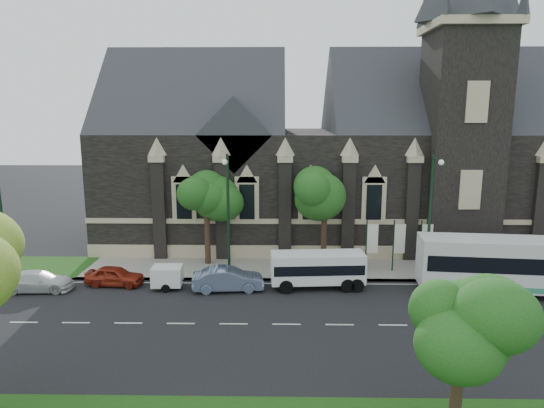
{
  "coord_description": "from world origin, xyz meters",
  "views": [
    {
      "loc": [
        -0.39,
        -25.24,
        11.86
      ],
      "look_at": [
        -0.92,
        6.0,
        5.77
      ],
      "focal_mm": 31.61,
      "sensor_mm": 36.0,
      "label": 1
    }
  ],
  "objects_px": {
    "street_lamp_mid": "(228,210)",
    "sedan": "(228,279)",
    "tree_walk_right": "(327,192)",
    "tree_walk_left": "(209,192)",
    "tour_coach": "(520,265)",
    "car_far_red": "(115,276)",
    "shuttle_bus": "(318,268)",
    "car_far_white": "(38,281)",
    "tree_park_east": "(465,319)",
    "box_trailer": "(167,276)",
    "banner_flag_right": "(425,242)",
    "banner_flag_center": "(397,242)",
    "street_lamp_near": "(431,211)",
    "banner_flag_left": "(370,241)"
  },
  "relations": [
    {
      "from": "street_lamp_mid",
      "to": "sedan",
      "type": "xyz_separation_m",
      "value": [
        0.15,
        -1.91,
        -4.33
      ]
    },
    {
      "from": "tree_walk_right",
      "to": "tree_walk_left",
      "type": "height_order",
      "value": "tree_walk_right"
    },
    {
      "from": "sedan",
      "to": "tour_coach",
      "type": "bearing_deg",
      "value": -97.05
    },
    {
      "from": "tree_walk_left",
      "to": "car_far_red",
      "type": "relative_size",
      "value": 1.93
    },
    {
      "from": "tree_walk_left",
      "to": "shuttle_bus",
      "type": "bearing_deg",
      "value": -31.48
    },
    {
      "from": "sedan",
      "to": "tree_walk_right",
      "type": "bearing_deg",
      "value": -57.89
    },
    {
      "from": "sedan",
      "to": "car_far_white",
      "type": "relative_size",
      "value": 1.03
    },
    {
      "from": "tree_park_east",
      "to": "street_lamp_mid",
      "type": "bearing_deg",
      "value": 121.79
    },
    {
      "from": "tree_park_east",
      "to": "box_trailer",
      "type": "height_order",
      "value": "tree_park_east"
    },
    {
      "from": "tree_walk_left",
      "to": "tour_coach",
      "type": "bearing_deg",
      "value": -15.64
    },
    {
      "from": "tree_walk_left",
      "to": "box_trailer",
      "type": "distance_m",
      "value": 7.48
    },
    {
      "from": "tree_walk_right",
      "to": "banner_flag_right",
      "type": "relative_size",
      "value": 1.95
    },
    {
      "from": "banner_flag_right",
      "to": "box_trailer",
      "type": "distance_m",
      "value": 18.7
    },
    {
      "from": "box_trailer",
      "to": "tree_walk_left",
      "type": "bearing_deg",
      "value": 63.9
    },
    {
      "from": "banner_flag_right",
      "to": "car_far_red",
      "type": "bearing_deg",
      "value": -172.27
    },
    {
      "from": "banner_flag_center",
      "to": "banner_flag_right",
      "type": "height_order",
      "value": "same"
    },
    {
      "from": "tree_walk_right",
      "to": "shuttle_bus",
      "type": "relative_size",
      "value": 1.21
    },
    {
      "from": "shuttle_bus",
      "to": "street_lamp_near",
      "type": "bearing_deg",
      "value": 5.29
    },
    {
      "from": "car_far_white",
      "to": "street_lamp_near",
      "type": "bearing_deg",
      "value": -88.67
    },
    {
      "from": "sedan",
      "to": "car_far_red",
      "type": "bearing_deg",
      "value": 78.19
    },
    {
      "from": "banner_flag_center",
      "to": "car_far_white",
      "type": "relative_size",
      "value": 0.87
    },
    {
      "from": "sedan",
      "to": "car_far_red",
      "type": "xyz_separation_m",
      "value": [
        -7.94,
        0.82,
        -0.11
      ]
    },
    {
      "from": "street_lamp_near",
      "to": "banner_flag_left",
      "type": "bearing_deg",
      "value": 152.82
    },
    {
      "from": "tree_park_east",
      "to": "tree_walk_left",
      "type": "xyz_separation_m",
      "value": [
        -11.97,
        20.03,
        1.12
      ]
    },
    {
      "from": "tree_park_east",
      "to": "box_trailer",
      "type": "distance_m",
      "value": 20.84
    },
    {
      "from": "tree_walk_right",
      "to": "car_far_red",
      "type": "height_order",
      "value": "tree_walk_right"
    },
    {
      "from": "tour_coach",
      "to": "box_trailer",
      "type": "xyz_separation_m",
      "value": [
        -23.28,
        0.66,
        -1.15
      ]
    },
    {
      "from": "street_lamp_mid",
      "to": "shuttle_bus",
      "type": "height_order",
      "value": "street_lamp_mid"
    },
    {
      "from": "banner_flag_left",
      "to": "banner_flag_center",
      "type": "distance_m",
      "value": 2.0
    },
    {
      "from": "street_lamp_near",
      "to": "banner_flag_center",
      "type": "height_order",
      "value": "street_lamp_near"
    },
    {
      "from": "tree_park_east",
      "to": "street_lamp_mid",
      "type": "relative_size",
      "value": 0.7
    },
    {
      "from": "banner_flag_left",
      "to": "box_trailer",
      "type": "distance_m",
      "value": 14.81
    },
    {
      "from": "banner_flag_right",
      "to": "tour_coach",
      "type": "distance_m",
      "value": 6.51
    },
    {
      "from": "tree_walk_right",
      "to": "banner_flag_left",
      "type": "relative_size",
      "value": 1.95
    },
    {
      "from": "banner_flag_right",
      "to": "street_lamp_mid",
      "type": "bearing_deg",
      "value": -172.4
    },
    {
      "from": "banner_flag_right",
      "to": "shuttle_bus",
      "type": "bearing_deg",
      "value": -158.46
    },
    {
      "from": "street_lamp_near",
      "to": "car_far_red",
      "type": "xyz_separation_m",
      "value": [
        -21.8,
        -1.09,
        -4.44
      ]
    },
    {
      "from": "banner_flag_left",
      "to": "shuttle_bus",
      "type": "xyz_separation_m",
      "value": [
        -4.09,
        -3.19,
        -0.97
      ]
    },
    {
      "from": "tree_park_east",
      "to": "banner_flag_center",
      "type": "xyz_separation_m",
      "value": [
        2.11,
        18.32,
        -2.24
      ]
    },
    {
      "from": "street_lamp_mid",
      "to": "tour_coach",
      "type": "height_order",
      "value": "street_lamp_mid"
    },
    {
      "from": "box_trailer",
      "to": "tree_park_east",
      "type": "bearing_deg",
      "value": -49.32
    },
    {
      "from": "banner_flag_left",
      "to": "tour_coach",
      "type": "distance_m",
      "value": 9.91
    },
    {
      "from": "street_lamp_near",
      "to": "shuttle_bus",
      "type": "height_order",
      "value": "street_lamp_near"
    },
    {
      "from": "banner_flag_left",
      "to": "banner_flag_center",
      "type": "xyz_separation_m",
      "value": [
        2.0,
        0.0,
        0.0
      ]
    },
    {
      "from": "street_lamp_mid",
      "to": "car_far_white",
      "type": "relative_size",
      "value": 1.96
    },
    {
      "from": "street_lamp_mid",
      "to": "street_lamp_near",
      "type": "bearing_deg",
      "value": 0.0
    },
    {
      "from": "tree_walk_left",
      "to": "sedan",
      "type": "relative_size",
      "value": 1.61
    },
    {
      "from": "street_lamp_mid",
      "to": "box_trailer",
      "type": "relative_size",
      "value": 3.08
    },
    {
      "from": "tree_park_east",
      "to": "box_trailer",
      "type": "relative_size",
      "value": 2.15
    },
    {
      "from": "tree_walk_right",
      "to": "sedan",
      "type": "distance_m",
      "value": 10.29
    }
  ]
}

